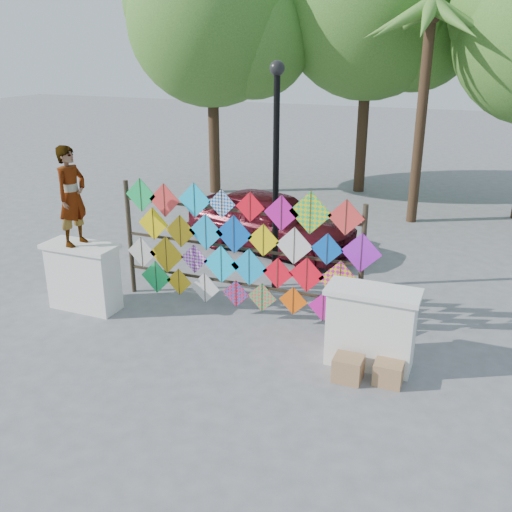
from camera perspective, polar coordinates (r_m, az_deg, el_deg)
name	(u,v)px	position (r m, az deg, el deg)	size (l,w,h in m)	color
ground	(219,328)	(10.19, -3.74, -7.21)	(80.00, 80.00, 0.00)	gray
parapet_left	(83,276)	(11.14, -16.87, -1.94)	(1.40, 0.65, 1.28)	white
parapet_right	(371,327)	(8.97, 11.41, -6.98)	(1.40, 0.65, 1.28)	white
kite_rack	(240,250)	(10.26, -1.64, 0.58)	(4.99, 0.24, 2.45)	#30271B
tree_west	(214,22)	(19.10, -4.18, 22.29)	(5.85, 5.20, 8.01)	#3E2C1A
tree_mid	(374,9)	(19.55, 11.68, 23.06)	(6.30, 5.60, 8.61)	#3E2C1A
palm_tree	(429,35)	(16.20, 16.94, 20.38)	(3.62, 3.62, 5.83)	#3E2C1A
vendor_woman	(72,196)	(10.72, -17.94, 5.72)	(0.66, 0.43, 1.80)	#99999E
sedan	(271,221)	(13.76, 1.54, 3.52)	(1.72, 4.29, 1.46)	#4C0D17
lamppost	(276,159)	(10.95, 2.02, 9.72)	(0.28, 0.28, 4.46)	black
cardboard_box_near	(348,368)	(8.75, 9.19, -11.03)	(0.42, 0.38, 0.38)	#A4764F
cardboard_box_far	(389,373)	(8.79, 13.11, -11.28)	(0.41, 0.38, 0.35)	#A4764F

